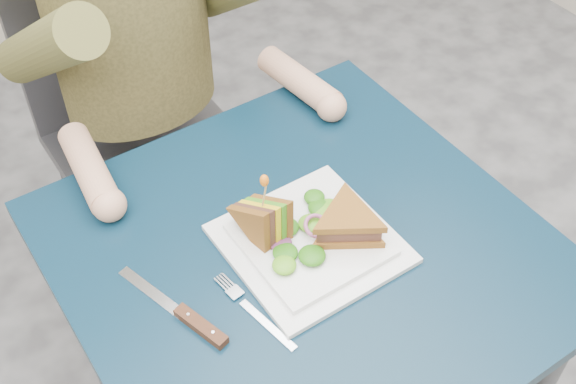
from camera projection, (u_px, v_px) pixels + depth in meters
table at (304, 278)px, 1.24m from camera, size 0.75×0.75×0.73m
chair at (130, 104)px, 1.74m from camera, size 0.42×0.40×0.93m
plate at (310, 242)px, 1.18m from camera, size 0.26×0.26×0.02m
sandwich_flat at (348, 223)px, 1.16m from camera, size 0.19×0.19×0.05m
sandwich_upright at (266, 221)px, 1.15m from camera, size 0.08×0.12×0.12m
fork at (256, 313)px, 1.09m from camera, size 0.04×0.18×0.01m
knife at (191, 319)px, 1.08m from camera, size 0.08×0.22×0.02m
toothpick at (265, 193)px, 1.10m from camera, size 0.01×0.01×0.06m
toothpick_frill at (264, 181)px, 1.08m from camera, size 0.01×0.01×0.02m
lettuce_spill at (309, 229)px, 1.17m from camera, size 0.15×0.13×0.02m
onion_ring at (316, 226)px, 1.17m from camera, size 0.04×0.04×0.02m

